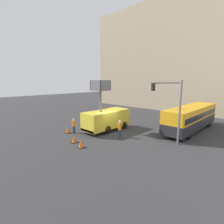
# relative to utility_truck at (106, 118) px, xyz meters

# --- Properties ---
(ground_plane) EXTENTS (120.00, 120.00, 0.00)m
(ground_plane) POSITION_rel_utility_truck_xyz_m (1.42, -0.49, -1.54)
(ground_plane) COLOR #333335
(building_backdrop_far) EXTENTS (44.00, 10.00, 21.97)m
(building_backdrop_far) POSITION_rel_utility_truck_xyz_m (1.42, 22.93, 9.44)
(building_backdrop_far) COLOR tan
(building_backdrop_far) RESTS_ON ground_plane
(utility_truck) EXTENTS (2.39, 6.04, 6.15)m
(utility_truck) POSITION_rel_utility_truck_xyz_m (0.00, 0.00, 0.00)
(utility_truck) COLOR yellow
(utility_truck) RESTS_ON ground_plane
(city_bus) EXTENTS (2.53, 10.99, 2.99)m
(city_bus) POSITION_rel_utility_truck_xyz_m (7.48, 7.28, 0.22)
(city_bus) COLOR #232328
(city_bus) RESTS_ON ground_plane
(traffic_light_pole) EXTENTS (4.01, 3.76, 6.17)m
(traffic_light_pole) POSITION_rel_utility_truck_xyz_m (7.02, 1.99, 2.67)
(traffic_light_pole) COLOR slate
(traffic_light_pole) RESTS_ON ground_plane
(road_worker_near_truck) EXTENTS (0.38, 0.38, 1.77)m
(road_worker_near_truck) POSITION_rel_utility_truck_xyz_m (-2.08, -3.33, -0.66)
(road_worker_near_truck) COLOR navy
(road_worker_near_truck) RESTS_ON ground_plane
(road_worker_directing) EXTENTS (0.38, 0.38, 1.89)m
(road_worker_directing) POSITION_rel_utility_truck_xyz_m (2.97, -0.86, -0.59)
(road_worker_directing) COLOR navy
(road_worker_directing) RESTS_ON ground_plane
(traffic_cone_near_truck) EXTENTS (0.62, 0.62, 0.71)m
(traffic_cone_near_truck) POSITION_rel_utility_truck_xyz_m (0.72, -5.19, -1.21)
(traffic_cone_near_truck) COLOR black
(traffic_cone_near_truck) RESTS_ON ground_plane
(traffic_cone_mid_road) EXTENTS (0.64, 0.64, 0.73)m
(traffic_cone_mid_road) POSITION_rel_utility_truck_xyz_m (-2.55, -3.87, -1.20)
(traffic_cone_mid_road) COLOR black
(traffic_cone_mid_road) RESTS_ON ground_plane
(traffic_cone_far_side) EXTENTS (0.62, 0.62, 0.71)m
(traffic_cone_far_side) POSITION_rel_utility_truck_xyz_m (2.34, -5.54, -1.21)
(traffic_cone_far_side) COLOR black
(traffic_cone_far_side) RESTS_ON ground_plane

